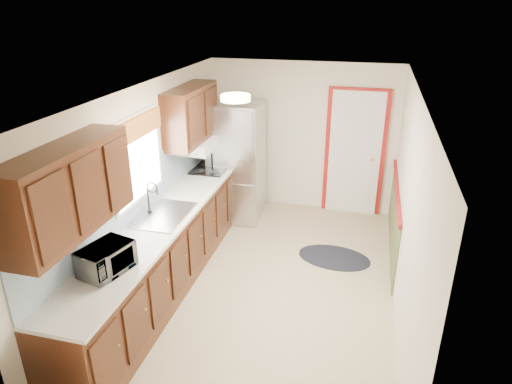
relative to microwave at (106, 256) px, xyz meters
The scene contains 8 objects.
room_shell 1.86m from the microwave, 49.83° to the left, with size 3.20×5.20×2.52m.
kitchen_run 1.17m from the microwave, 91.79° to the left, with size 0.63×4.00×2.20m.
back_wall_trim 4.25m from the microwave, 58.88° to the left, with size 1.12×2.30×2.08m.
ceiling_fixture 1.97m from the microwave, 53.62° to the left, with size 0.30×0.30×0.06m, color #FFD88C.
microwave is the anchor object (origin of this frame).
refrigerator 3.28m from the microwave, 85.00° to the left, with size 0.79×0.79×1.86m.
rug 3.22m from the microwave, 50.16° to the left, with size 0.99×0.64×0.01m, color black.
cooktop 2.83m from the microwave, 89.80° to the left, with size 0.49×0.59×0.02m, color black.
Camera 1 is at (1.02, -4.58, 3.29)m, focal length 32.00 mm.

